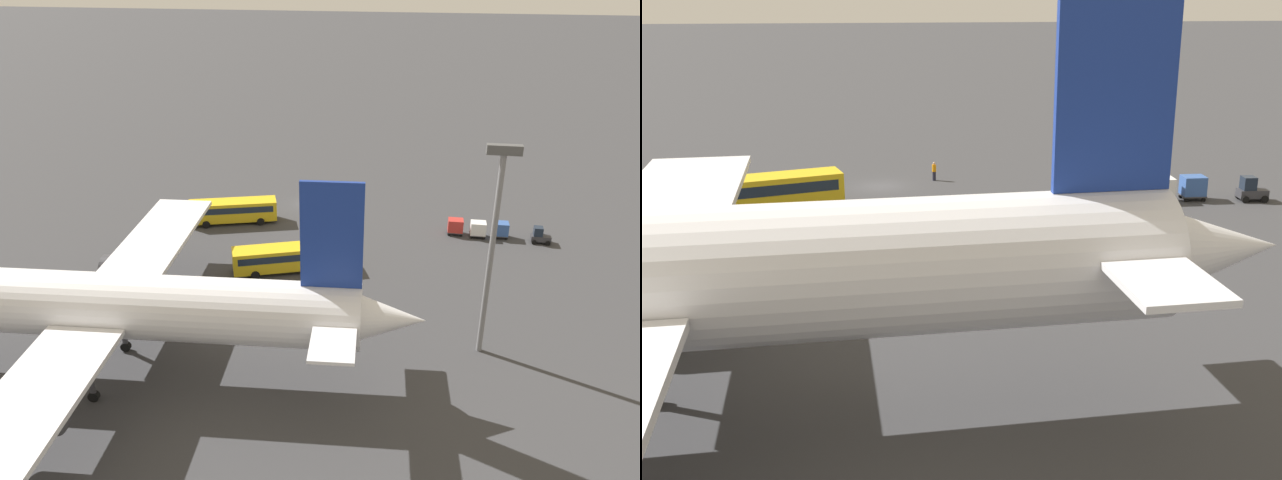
% 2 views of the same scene
% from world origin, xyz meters
% --- Properties ---
extents(ground_plane, '(600.00, 600.00, 0.00)m').
position_xyz_m(ground_plane, '(0.00, 0.00, 0.00)').
color(ground_plane, '#38383A').
extents(airplane, '(57.59, 49.80, 18.41)m').
position_xyz_m(airplane, '(11.82, 42.09, 6.92)').
color(airplane, silver).
rests_on(airplane, ground).
extents(shuttle_bus_near, '(11.94, 6.12, 3.08)m').
position_xyz_m(shuttle_bus_near, '(8.87, 8.19, 1.86)').
color(shuttle_bus_near, gold).
rests_on(shuttle_bus_near, ground).
extents(shuttle_bus_far, '(12.70, 6.85, 3.01)m').
position_xyz_m(shuttle_bus_far, '(-1.25, 20.68, 1.82)').
color(shuttle_bus_far, gold).
rests_on(shuttle_bus_far, ground).
extents(baggage_tug, '(2.44, 1.70, 2.10)m').
position_xyz_m(baggage_tug, '(-30.96, 8.34, 0.94)').
color(baggage_tug, '#333338').
rests_on(baggage_tug, ground).
extents(worker_person, '(0.38, 0.38, 1.74)m').
position_xyz_m(worker_person, '(-4.97, -1.66, 0.87)').
color(worker_person, '#1E1E2D').
rests_on(worker_person, ground).
extents(cargo_cart_blue, '(2.01, 1.69, 2.06)m').
position_xyz_m(cargo_cart_blue, '(-26.22, 7.54, 1.19)').
color(cargo_cart_blue, '#38383D').
rests_on(cargo_cart_blue, ground).
extents(cargo_cart_white, '(2.01, 1.69, 2.06)m').
position_xyz_m(cargo_cart_white, '(-23.40, 7.84, 1.19)').
color(cargo_cart_white, '#38383D').
rests_on(cargo_cart_white, ground).
extents(cargo_cart_red, '(2.01, 1.69, 2.06)m').
position_xyz_m(cargo_cart_red, '(-20.57, 7.42, 1.19)').
color(cargo_cart_red, '#38383D').
rests_on(cargo_cart_red, ground).
extents(light_pole, '(2.80, 0.70, 19.58)m').
position_xyz_m(light_pole, '(-21.82, 33.29, 11.84)').
color(light_pole, slate).
rests_on(light_pole, ground).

